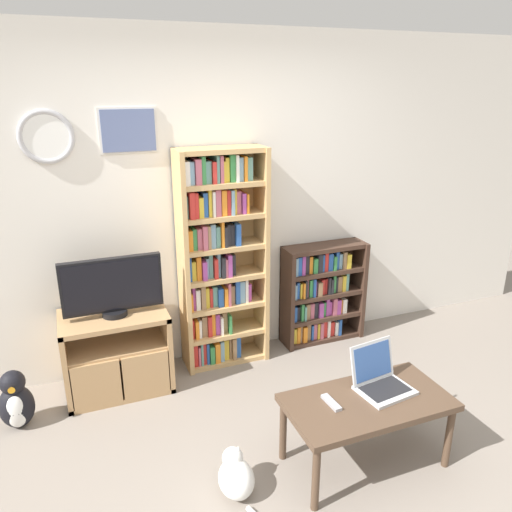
{
  "coord_description": "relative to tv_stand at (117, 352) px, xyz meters",
  "views": [
    {
      "loc": [
        -1.01,
        -1.89,
        2.21
      ],
      "look_at": [
        0.12,
        0.99,
        1.13
      ],
      "focal_mm": 35.0,
      "sensor_mm": 36.0,
      "label": 1
    }
  ],
  "objects": [
    {
      "name": "coffee_table",
      "position": [
        1.29,
        -1.34,
        0.09
      ],
      "size": [
        0.98,
        0.51,
        0.45
      ],
      "color": "#4C3828",
      "rests_on": "ground_plane"
    },
    {
      "name": "ground_plane",
      "position": [
        0.78,
        -1.52,
        -0.31
      ],
      "size": [
        18.0,
        18.0,
        0.0
      ],
      "primitive_type": "plane",
      "color": "gray"
    },
    {
      "name": "remote_near_laptop",
      "position": [
        1.07,
        -1.3,
        0.15
      ],
      "size": [
        0.05,
        0.16,
        0.02
      ],
      "rotation": [
        0.0,
        0.0,
        3.2
      ],
      "color": "#99999E",
      "rests_on": "coffee_table"
    },
    {
      "name": "wall_back",
      "position": [
        0.77,
        0.3,
        0.99
      ],
      "size": [
        6.71,
        0.09,
        2.6
      ],
      "color": "silver",
      "rests_on": "ground_plane"
    },
    {
      "name": "television",
      "position": [
        0.01,
        -0.01,
        0.53
      ],
      "size": [
        0.7,
        0.18,
        0.44
      ],
      "color": "black",
      "rests_on": "tv_stand"
    },
    {
      "name": "bookshelf_short",
      "position": [
        1.77,
        0.15,
        0.13
      ],
      "size": [
        0.74,
        0.24,
        0.89
      ],
      "color": "#3D281E",
      "rests_on": "ground_plane"
    },
    {
      "name": "bookshelf_tall",
      "position": [
        0.84,
        0.13,
        0.58
      ],
      "size": [
        0.68,
        0.29,
        1.76
      ],
      "color": "tan",
      "rests_on": "ground_plane"
    },
    {
      "name": "laptop",
      "position": [
        1.42,
        -1.26,
        0.2
      ],
      "size": [
        0.35,
        0.33,
        0.26
      ],
      "rotation": [
        0.0,
        0.0,
        0.13
      ],
      "color": "#B7BABC",
      "rests_on": "coffee_table"
    },
    {
      "name": "tv_stand",
      "position": [
        0.0,
        0.0,
        0.0
      ],
      "size": [
        0.76,
        0.47,
        0.62
      ],
      "color": "tan",
      "rests_on": "ground_plane"
    },
    {
      "name": "cat",
      "position": [
        0.49,
        -1.28,
        -0.2
      ],
      "size": [
        0.22,
        0.46,
        0.26
      ],
      "rotation": [
        0.0,
        0.0,
        -0.06
      ],
      "color": "white",
      "rests_on": "ground_plane"
    },
    {
      "name": "penguin_figurine",
      "position": [
        -0.69,
        -0.2,
        -0.12
      ],
      "size": [
        0.23,
        0.2,
        0.42
      ],
      "color": "black",
      "rests_on": "ground_plane"
    }
  ]
}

